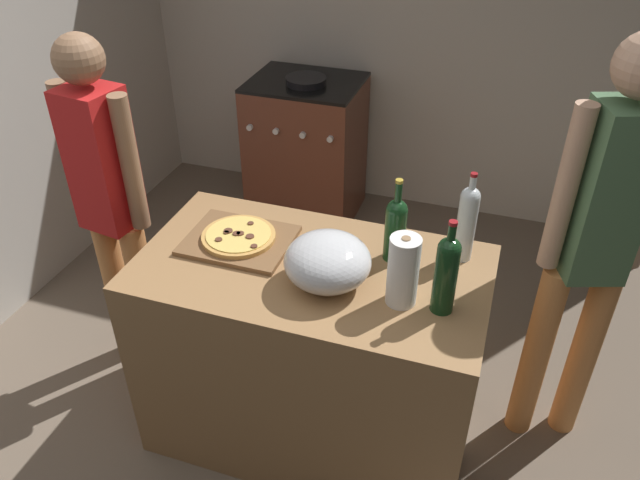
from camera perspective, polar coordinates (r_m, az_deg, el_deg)
ground_plane at (r=3.37m, az=-0.06°, el=-7.58°), size 3.81×3.40×0.02m
kitchen_wall_rear at (r=4.02m, az=6.99°, el=20.62°), size 3.81×0.10×2.60m
counter at (r=2.56m, az=-0.72°, el=-10.36°), size 1.30×0.71×0.89m
cutting_board at (r=2.41m, az=-7.45°, el=-0.04°), size 0.40×0.32×0.02m
pizza at (r=2.39m, az=-7.49°, el=0.37°), size 0.28×0.28×0.03m
mixing_bowl at (r=2.14m, az=0.70°, el=-1.98°), size 0.30×0.30×0.18m
paper_towel_roll at (r=2.05m, az=7.64°, el=-2.84°), size 0.10×0.10×0.26m
wine_bottle_clear at (r=2.28m, az=13.34°, el=1.74°), size 0.07×0.07×0.35m
wine_bottle_dark at (r=2.03m, az=11.52°, el=-2.86°), size 0.08×0.08×0.35m
wine_bottle_green at (r=2.25m, az=6.96°, el=1.23°), size 0.08×0.08×0.33m
stove at (r=4.06m, az=-1.28°, el=8.36°), size 0.68×0.58×0.96m
person_in_stripes at (r=2.76m, az=-18.78°, el=3.75°), size 0.38×0.23×1.61m
person_in_red at (r=2.41m, az=23.96°, el=0.16°), size 0.36×0.26×1.74m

